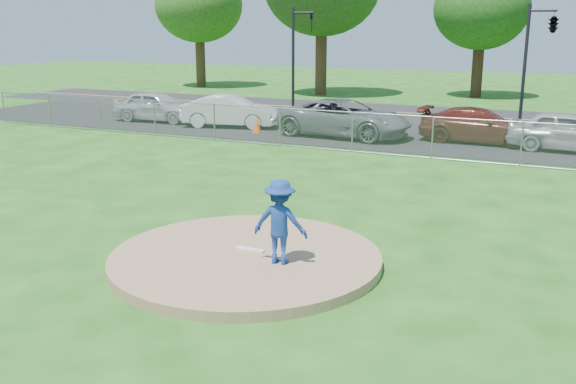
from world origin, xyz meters
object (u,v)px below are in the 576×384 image
traffic_signal_center (551,26)px  parked_car_white (230,111)px  pitcher (280,222)px  parked_car_gray (345,118)px  traffic_cone (257,125)px  parked_car_darkred (479,125)px  traffic_signal_left (297,50)px  parked_car_pearl (569,132)px  parked_car_silver (157,106)px

traffic_signal_center → parked_car_white: (-13.22, -6.54, -3.86)m
pitcher → parked_car_gray: size_ratio=0.29×
traffic_cone → parked_car_white: (-1.93, 0.98, 0.38)m
parked_car_gray → parked_car_darkred: size_ratio=1.19×
traffic_signal_left → parked_car_darkred: (10.75, -5.92, -2.66)m
traffic_signal_left → parked_car_gray: bearing=-52.1°
traffic_signal_left → parked_car_darkred: bearing=-28.8°
pitcher → parked_car_pearl: size_ratio=0.37×
traffic_signal_center → parked_car_gray: 10.77m
parked_car_white → parked_car_darkred: parked_car_white is taller
parked_car_gray → parked_car_pearl: (8.82, 0.34, -0.04)m
parked_car_white → traffic_cone: bearing=-130.7°
traffic_signal_left → parked_car_silver: bearing=-126.2°
traffic_cone → parked_car_silver: 6.27m
traffic_signal_left → parked_car_pearl: (14.13, -6.46, -2.60)m
parked_car_darkred → parked_car_gray: bearing=100.7°
traffic_signal_left → parked_car_gray: 9.00m
traffic_signal_left → parked_car_pearl: size_ratio=1.27×
parked_car_silver → parked_car_gray: parked_car_gray is taller
parked_car_white → parked_car_darkred: (11.24, 0.62, -0.04)m
parked_car_white → parked_car_pearl: bearing=-103.5°
parked_car_white → parked_car_pearl: parked_car_pearl is taller
traffic_signal_center → parked_car_darkred: (-1.98, -5.92, -3.91)m
parked_car_gray → parked_car_darkred: (5.44, 0.89, -0.10)m
traffic_signal_left → parked_car_white: 7.06m
parked_car_darkred → parked_car_pearl: parked_car_pearl is taller
traffic_signal_left → parked_car_silver: 8.41m
traffic_signal_center → traffic_cone: bearing=-146.4°
parked_car_silver → parked_car_pearl: (18.86, -0.01, 0.01)m
pitcher → parked_car_white: size_ratio=0.36×
traffic_signal_left → parked_car_gray: size_ratio=0.98×
parked_car_darkred → traffic_cone: bearing=101.1°
traffic_signal_left → parked_car_white: size_ratio=1.25×
traffic_signal_center → parked_car_pearl: 7.65m
traffic_signal_left → parked_car_silver: traffic_signal_left is taller
parked_car_white → parked_car_gray: bearing=-106.5°
parked_car_gray → parked_car_silver: bearing=93.3°
traffic_signal_left → parked_car_white: traffic_signal_left is taller
parked_car_darkred → parked_car_white: bearing=94.5°
traffic_signal_center → traffic_cone: (-11.29, -7.51, -4.24)m
traffic_cone → parked_car_darkred: (9.31, 1.60, 0.33)m
parked_car_darkred → pitcher: bearing=177.3°
traffic_cone → parked_car_white: size_ratio=0.16×
parked_car_silver → parked_car_pearl: 18.86m
traffic_cone → parked_car_gray: 3.96m
parked_car_silver → parked_car_darkred: 15.49m
traffic_signal_left → pitcher: traffic_signal_left is taller
parked_car_gray → parked_car_darkred: bearing=-75.4°
parked_car_pearl → traffic_signal_center: bearing=16.9°
parked_car_silver → parked_car_white: bearing=-94.9°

